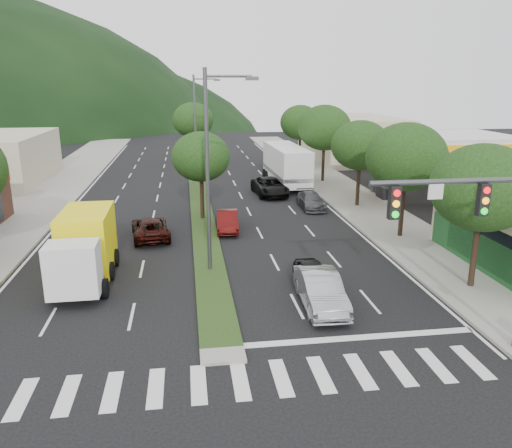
{
  "coord_description": "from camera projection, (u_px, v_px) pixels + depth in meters",
  "views": [
    {
      "loc": [
        -1.03,
        -16.09,
        9.36
      ],
      "look_at": [
        2.72,
        10.34,
        1.72
      ],
      "focal_mm": 35.0,
      "sensor_mm": 36.0,
      "label": 1
    }
  ],
  "objects": [
    {
      "name": "sidewalk_right",
      "position": [
        343.0,
        192.0,
        43.5
      ],
      "size": [
        5.0,
        90.0,
        0.15
      ],
      "primitive_type": "cube",
      "color": "gray",
      "rests_on": "ground"
    },
    {
      "name": "sidewalk_left",
      "position": [
        37.0,
        202.0,
        40.06
      ],
      "size": [
        6.0,
        90.0,
        0.15
      ],
      "primitive_type": "cube",
      "color": "gray",
      "rests_on": "ground"
    },
    {
      "name": "ground",
      "position": [
        222.0,
        350.0,
        18.03
      ],
      "size": [
        160.0,
        160.0,
        0.0
      ],
      "primitive_type": "plane",
      "color": "black",
      "rests_on": "ground"
    },
    {
      "name": "tree_r_d",
      "position": [
        324.0,
        128.0,
        46.78
      ],
      "size": [
        5.0,
        5.0,
        7.17
      ],
      "color": "black",
      "rests_on": "sidewalk_right"
    },
    {
      "name": "tree_r_b",
      "position": [
        406.0,
        157.0,
        29.69
      ],
      "size": [
        4.8,
        4.8,
        6.94
      ],
      "color": "black",
      "rests_on": "sidewalk_right"
    },
    {
      "name": "car_queue_d",
      "position": [
        270.0,
        187.0,
        42.48
      ],
      "size": [
        2.84,
        5.49,
        1.48
      ],
      "primitive_type": "imported",
      "rotation": [
        0.0,
        0.0,
        0.07
      ],
      "color": "black",
      "rests_on": "ground"
    },
    {
      "name": "tree_r_a",
      "position": [
        483.0,
        188.0,
        22.13
      ],
      "size": [
        4.6,
        4.6,
        6.63
      ],
      "color": "black",
      "rests_on": "sidewalk_right"
    },
    {
      "name": "tree_med_near",
      "position": [
        201.0,
        157.0,
        33.95
      ],
      "size": [
        4.0,
        4.0,
        6.02
      ],
      "color": "black",
      "rests_on": "median"
    },
    {
      "name": "median",
      "position": [
        198.0,
        189.0,
        44.67
      ],
      "size": [
        1.6,
        56.0,
        0.12
      ],
      "primitive_type": "cube",
      "color": "#1E3112",
      "rests_on": "ground"
    },
    {
      "name": "car_queue_a",
      "position": [
        313.0,
        276.0,
        23.26
      ],
      "size": [
        1.54,
        3.66,
        1.24
      ],
      "primitive_type": "imported",
      "rotation": [
        0.0,
        0.0,
        -0.02
      ],
      "color": "black",
      "rests_on": "ground"
    },
    {
      "name": "streetlight_mid",
      "position": [
        197.0,
        122.0,
        47.94
      ],
      "size": [
        2.6,
        0.25,
        10.0
      ],
      "color": "#47494C",
      "rests_on": "ground"
    },
    {
      "name": "box_truck",
      "position": [
        85.0,
        249.0,
        24.2
      ],
      "size": [
        2.65,
        6.62,
        3.25
      ],
      "rotation": [
        0.0,
        0.0,
        3.15
      ],
      "color": "white",
      "rests_on": "ground"
    },
    {
      "name": "sedan_silver",
      "position": [
        321.0,
        290.0,
        21.36
      ],
      "size": [
        1.74,
        4.62,
        1.5
      ],
      "primitive_type": "imported",
      "rotation": [
        0.0,
        0.0,
        -0.03
      ],
      "color": "#9EA0A5",
      "rests_on": "ground"
    },
    {
      "name": "car_queue_b",
      "position": [
        311.0,
        201.0,
        38.08
      ],
      "size": [
        1.7,
        4.15,
        1.2
      ],
      "primitive_type": "imported",
      "rotation": [
        0.0,
        0.0,
        -0.0
      ],
      "color": "#434448",
      "rests_on": "ground"
    },
    {
      "name": "gas_canopy",
      "position": [
        435.0,
        142.0,
        40.26
      ],
      "size": [
        12.2,
        8.2,
        5.25
      ],
      "color": "silver",
      "rests_on": "ground"
    },
    {
      "name": "streetlight_near",
      "position": [
        212.0,
        163.0,
        24.14
      ],
      "size": [
        2.6,
        0.25,
        10.0
      ],
      "color": "#47494C",
      "rests_on": "ground"
    },
    {
      "name": "tree_med_far",
      "position": [
        193.0,
        120.0,
        58.54
      ],
      "size": [
        4.8,
        4.8,
        6.94
      ],
      "color": "black",
      "rests_on": "median"
    },
    {
      "name": "tree_r_e",
      "position": [
        300.0,
        123.0,
        56.38
      ],
      "size": [
        4.6,
        4.6,
        6.71
      ],
      "color": "black",
      "rests_on": "sidewalk_right"
    },
    {
      "name": "traffic_signal",
      "position": [
        495.0,
        229.0,
        16.51
      ],
      "size": [
        6.12,
        0.4,
        7.0
      ],
      "color": "#47494C",
      "rests_on": "ground"
    },
    {
      "name": "motorhome",
      "position": [
        286.0,
        165.0,
        46.4
      ],
      "size": [
        3.22,
        9.49,
        3.61
      ],
      "rotation": [
        0.0,
        0.0,
        0.03
      ],
      "color": "white",
      "rests_on": "ground"
    },
    {
      "name": "bldg_right_far",
      "position": [
        352.0,
        138.0,
        61.83
      ],
      "size": [
        10.0,
        16.0,
        5.2
      ],
      "primitive_type": "cube",
      "color": "beige",
      "rests_on": "ground"
    },
    {
      "name": "crosswalk",
      "position": [
        226.0,
        382.0,
        16.13
      ],
      "size": [
        19.0,
        2.2,
        0.01
      ],
      "primitive_type": "cube",
      "color": "silver",
      "rests_on": "ground"
    },
    {
      "name": "suv_maroon",
      "position": [
        150.0,
        228.0,
        30.85
      ],
      "size": [
        2.73,
        4.89,
        1.29
      ],
      "primitive_type": "imported",
      "rotation": [
        0.0,
        0.0,
        3.27
      ],
      "color": "black",
      "rests_on": "ground"
    },
    {
      "name": "tree_r_c",
      "position": [
        360.0,
        145.0,
        37.38
      ],
      "size": [
        4.4,
        4.4,
        6.48
      ],
      "color": "black",
      "rests_on": "sidewalk_right"
    },
    {
      "name": "car_queue_c",
      "position": [
        227.0,
        221.0,
        32.39
      ],
      "size": [
        1.59,
        3.96,
        1.28
      ],
      "primitive_type": "imported",
      "rotation": [
        0.0,
        0.0,
        -0.06
      ],
      "color": "#4D0D0C",
      "rests_on": "ground"
    }
  ]
}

